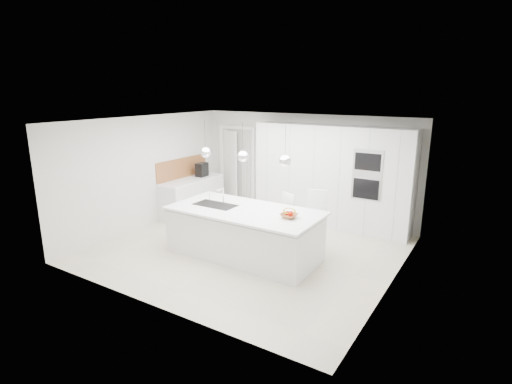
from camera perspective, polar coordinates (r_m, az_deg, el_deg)
The scene contains 27 objects.
floor at distance 7.95m, azimuth -1.16°, elevation -8.16°, with size 5.50×5.50×0.00m, color beige.
wall_back at distance 9.69m, azimuth 6.94°, elevation 3.63°, with size 5.50×5.50×0.00m, color silver.
wall_left at distance 9.32m, azimuth -15.52°, elevation 2.76°, with size 5.00×5.00×0.00m, color silver.
ceiling at distance 7.35m, azimuth -1.26°, elevation 10.11°, with size 5.50×5.50×0.00m, color white.
tall_cabinets at distance 9.13m, azimuth 10.65°, elevation 2.17°, with size 3.60×0.60×2.30m, color silver.
oven_stack at distance 8.52m, azimuth 15.57°, elevation 2.38°, with size 0.62×0.04×1.05m, color #A5A5A8, non-canonical shape.
doorway_frame at distance 10.67m, azimuth -2.69°, elevation 3.49°, with size 1.11×0.08×2.13m, color white, non-canonical shape.
hallway_door at distance 10.77m, azimuth -3.93°, elevation 3.47°, with size 0.82×0.04×2.00m, color white.
radiator at distance 10.52m, azimuth -1.27°, elevation 2.37°, with size 0.32×0.04×1.40m, color white, non-canonical shape.
left_base_cabinets at distance 10.13m, azimuth -9.07°, elevation -0.74°, with size 0.60×1.80×0.86m, color silver.
left_worktop at distance 10.02m, azimuth -9.18°, elevation 1.74°, with size 0.62×1.82×0.04m, color white.
oak_backsplash at distance 10.16m, azimuth -10.47°, elevation 3.41°, with size 0.02×1.80×0.50m, color #9A623A.
island_base at distance 7.51m, azimuth -1.80°, elevation -6.04°, with size 2.80×1.20×0.86m, color silver.
island_worktop at distance 7.40m, azimuth -1.61°, elevation -2.66°, with size 2.84×1.40×0.04m, color white.
island_sink at distance 7.74m, azimuth -5.82°, elevation -2.41°, with size 0.84×0.44×0.18m, color #3F3F42, non-canonical shape.
island_tap at distance 7.80m, azimuth -4.68°, elevation -0.49°, with size 0.02×0.02×0.30m, color white.
pendant_left at distance 7.63m, azimuth -7.22°, elevation 5.62°, with size 0.20×0.20×0.20m, color white.
pendant_mid at distance 7.12m, azimuth -1.89°, elevation 5.10°, with size 0.20×0.20×0.20m, color white.
pendant_right at distance 6.69m, azimuth 4.18°, elevation 4.46°, with size 0.20×0.20×0.20m, color white.
fruit_bowl at distance 6.93m, azimuth 4.73°, elevation -3.40°, with size 0.30×0.30×0.07m, color #9A623A.
espresso_machine at distance 10.25m, azimuth -7.73°, elevation 3.19°, with size 0.21×0.32×0.34m, color black.
bar_stool_left at distance 7.88m, azimuth 4.16°, elevation -4.24°, with size 0.35×0.49×1.07m, color white, non-canonical shape.
bar_stool_right at distance 7.71m, azimuth 8.15°, elevation -4.29°, with size 0.40×0.55×1.20m, color white, non-canonical shape.
apple_a at distance 6.97m, azimuth 4.49°, elevation -3.04°, with size 0.07×0.07×0.07m, color #A40F02.
apple_b at distance 6.89m, azimuth 4.95°, elevation -3.20°, with size 0.09×0.09×0.09m, color #A40F02.
apple_c at distance 6.96m, azimuth 5.03°, elevation -3.04°, with size 0.08×0.08×0.08m, color #A40F02.
banana_bunch at distance 6.91m, azimuth 4.77°, elevation -2.71°, with size 0.23×0.23×0.03m, color yellow.
Camera 1 is at (4.03, -6.13, 3.07)m, focal length 28.00 mm.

